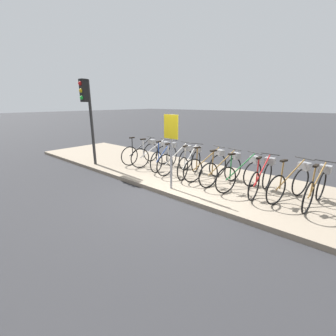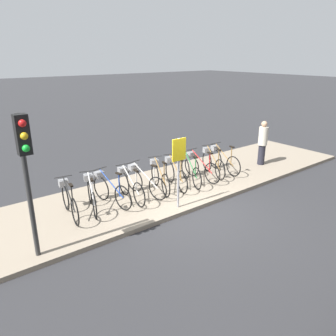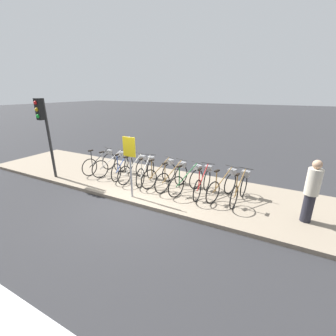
{
  "view_description": "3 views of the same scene",
  "coord_description": "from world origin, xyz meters",
  "px_view_note": "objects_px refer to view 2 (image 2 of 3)",
  "views": [
    {
      "loc": [
        3.36,
        -4.09,
        2.37
      ],
      "look_at": [
        -0.51,
        0.41,
        0.63
      ],
      "focal_mm": 24.0,
      "sensor_mm": 36.0,
      "label": 1
    },
    {
      "loc": [
        -5.55,
        -6.03,
        4.14
      ],
      "look_at": [
        -0.49,
        0.51,
        1.25
      ],
      "focal_mm": 35.0,
      "sensor_mm": 36.0,
      "label": 2
    },
    {
      "loc": [
        3.79,
        -5.01,
        3.38
      ],
      "look_at": [
        0.74,
        0.81,
        1.12
      ],
      "focal_mm": 24.0,
      "sensor_mm": 36.0,
      "label": 3
    }
  ],
  "objects_px": {
    "parked_bicycle_7": "(190,170)",
    "sign_post": "(179,161)",
    "parked_bicycle_5": "(159,176)",
    "pedestrian": "(263,142)",
    "parked_bicycle_2": "(110,189)",
    "parked_bicycle_3": "(130,185)",
    "parked_bicycle_6": "(175,173)",
    "parked_bicycle_4": "(143,181)",
    "traffic_light": "(25,158)",
    "parked_bicycle_0": "(69,200)",
    "parked_bicycle_9": "(212,162)",
    "parked_bicycle_10": "(222,159)",
    "parked_bicycle_8": "(200,166)",
    "parked_bicycle_1": "(91,194)"
  },
  "relations": [
    {
      "from": "parked_bicycle_7",
      "to": "sign_post",
      "type": "distance_m",
      "value": 2.09
    },
    {
      "from": "parked_bicycle_5",
      "to": "pedestrian",
      "type": "xyz_separation_m",
      "value": [
        4.57,
        -0.39,
        0.43
      ]
    },
    {
      "from": "parked_bicycle_2",
      "to": "parked_bicycle_3",
      "type": "bearing_deg",
      "value": -8.03
    },
    {
      "from": "parked_bicycle_6",
      "to": "parked_bicycle_4",
      "type": "bearing_deg",
      "value": 177.31
    },
    {
      "from": "parked_bicycle_4",
      "to": "traffic_light",
      "type": "xyz_separation_m",
      "value": [
        -3.52,
        -1.37,
        1.73
      ]
    },
    {
      "from": "parked_bicycle_0",
      "to": "traffic_light",
      "type": "relative_size",
      "value": 0.56
    },
    {
      "from": "parked_bicycle_3",
      "to": "parked_bicycle_9",
      "type": "height_order",
      "value": "same"
    },
    {
      "from": "traffic_light",
      "to": "sign_post",
      "type": "distance_m",
      "value": 3.88
    },
    {
      "from": "parked_bicycle_4",
      "to": "parked_bicycle_3",
      "type": "bearing_deg",
      "value": -176.03
    },
    {
      "from": "pedestrian",
      "to": "parked_bicycle_10",
      "type": "bearing_deg",
      "value": 168.5
    },
    {
      "from": "parked_bicycle_4",
      "to": "parked_bicycle_2",
      "type": "bearing_deg",
      "value": 177.41
    },
    {
      "from": "parked_bicycle_6",
      "to": "parked_bicycle_8",
      "type": "xyz_separation_m",
      "value": [
        1.08,
        -0.0,
        0.0
      ]
    },
    {
      "from": "traffic_light",
      "to": "sign_post",
      "type": "height_order",
      "value": "traffic_light"
    },
    {
      "from": "sign_post",
      "to": "pedestrian",
      "type": "bearing_deg",
      "value": 11.06
    },
    {
      "from": "parked_bicycle_1",
      "to": "parked_bicycle_7",
      "type": "bearing_deg",
      "value": -2.96
    },
    {
      "from": "parked_bicycle_1",
      "to": "pedestrian",
      "type": "relative_size",
      "value": 0.97
    },
    {
      "from": "parked_bicycle_2",
      "to": "parked_bicycle_3",
      "type": "xyz_separation_m",
      "value": [
        0.6,
        -0.09,
        0.0
      ]
    },
    {
      "from": "traffic_light",
      "to": "parked_bicycle_1",
      "type": "bearing_deg",
      "value": 37.37
    },
    {
      "from": "parked_bicycle_0",
      "to": "sign_post",
      "type": "xyz_separation_m",
      "value": [
        2.56,
        -1.36,
        0.89
      ]
    },
    {
      "from": "parked_bicycle_7",
      "to": "traffic_light",
      "type": "xyz_separation_m",
      "value": [
        -5.26,
        -1.25,
        1.73
      ]
    },
    {
      "from": "parked_bicycle_9",
      "to": "sign_post",
      "type": "relative_size",
      "value": 0.83
    },
    {
      "from": "parked_bicycle_10",
      "to": "pedestrian",
      "type": "xyz_separation_m",
      "value": [
        1.77,
        -0.36,
        0.43
      ]
    },
    {
      "from": "parked_bicycle_1",
      "to": "parked_bicycle_3",
      "type": "xyz_separation_m",
      "value": [
        1.15,
        -0.09,
        0.0
      ]
    },
    {
      "from": "parked_bicycle_2",
      "to": "parked_bicycle_8",
      "type": "distance_m",
      "value": 3.35
    },
    {
      "from": "parked_bicycle_5",
      "to": "parked_bicycle_9",
      "type": "xyz_separation_m",
      "value": [
        2.28,
        -0.02,
        0.0
      ]
    },
    {
      "from": "parked_bicycle_4",
      "to": "traffic_light",
      "type": "bearing_deg",
      "value": -158.75
    },
    {
      "from": "parked_bicycle_4",
      "to": "parked_bicycle_7",
      "type": "relative_size",
      "value": 1.04
    },
    {
      "from": "parked_bicycle_8",
      "to": "parked_bicycle_0",
      "type": "bearing_deg",
      "value": 178.66
    },
    {
      "from": "parked_bicycle_3",
      "to": "parked_bicycle_7",
      "type": "bearing_deg",
      "value": -2.2
    },
    {
      "from": "parked_bicycle_3",
      "to": "parked_bicycle_0",
      "type": "bearing_deg",
      "value": 177.3
    },
    {
      "from": "parked_bicycle_8",
      "to": "parked_bicycle_10",
      "type": "xyz_separation_m",
      "value": [
        1.16,
        0.06,
        0.0
      ]
    },
    {
      "from": "parked_bicycle_1",
      "to": "parked_bicycle_5",
      "type": "height_order",
      "value": "same"
    },
    {
      "from": "parked_bicycle_1",
      "to": "parked_bicycle_9",
      "type": "relative_size",
      "value": 1.0
    },
    {
      "from": "parked_bicycle_1",
      "to": "sign_post",
      "type": "height_order",
      "value": "sign_post"
    },
    {
      "from": "parked_bicycle_8",
      "to": "traffic_light",
      "type": "bearing_deg",
      "value": -167.16
    },
    {
      "from": "parked_bicycle_6",
      "to": "parked_bicycle_7",
      "type": "relative_size",
      "value": 1.02
    },
    {
      "from": "parked_bicycle_6",
      "to": "pedestrian",
      "type": "relative_size",
      "value": 0.98
    },
    {
      "from": "parked_bicycle_2",
      "to": "parked_bicycle_10",
      "type": "distance_m",
      "value": 4.51
    },
    {
      "from": "parked_bicycle_6",
      "to": "parked_bicycle_7",
      "type": "xyz_separation_m",
      "value": [
        0.58,
        -0.07,
        0.0
      ]
    },
    {
      "from": "parked_bicycle_6",
      "to": "parked_bicycle_5",
      "type": "bearing_deg",
      "value": 171.08
    },
    {
      "from": "parked_bicycle_3",
      "to": "traffic_light",
      "type": "bearing_deg",
      "value": -156.15
    },
    {
      "from": "parked_bicycle_9",
      "to": "pedestrian",
      "type": "bearing_deg",
      "value": -9.06
    },
    {
      "from": "traffic_light",
      "to": "pedestrian",
      "type": "bearing_deg",
      "value": 6.66
    },
    {
      "from": "parked_bicycle_3",
      "to": "parked_bicycle_9",
      "type": "xyz_separation_m",
      "value": [
        3.39,
        0.05,
        0.0
      ]
    },
    {
      "from": "parked_bicycle_3",
      "to": "parked_bicycle_7",
      "type": "relative_size",
      "value": 1.05
    },
    {
      "from": "parked_bicycle_10",
      "to": "sign_post",
      "type": "height_order",
      "value": "sign_post"
    },
    {
      "from": "parked_bicycle_6",
      "to": "pedestrian",
      "type": "height_order",
      "value": "pedestrian"
    },
    {
      "from": "parked_bicycle_0",
      "to": "parked_bicycle_10",
      "type": "height_order",
      "value": "same"
    },
    {
      "from": "parked_bicycle_6",
      "to": "parked_bicycle_10",
      "type": "bearing_deg",
      "value": 1.59
    },
    {
      "from": "parked_bicycle_3",
      "to": "parked_bicycle_8",
      "type": "height_order",
      "value": "same"
    }
  ]
}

